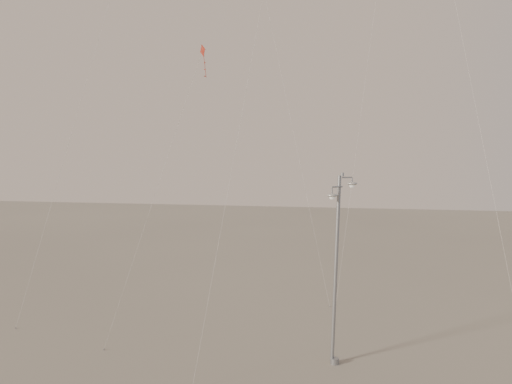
# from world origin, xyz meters

# --- Properties ---
(ground) EXTENTS (160.00, 160.00, 0.00)m
(ground) POSITION_xyz_m (0.00, 0.00, 0.00)
(ground) COLOR gray
(ground) RESTS_ON ground
(street_lamp) EXTENTS (1.45, 1.08, 9.60)m
(street_lamp) POSITION_xyz_m (2.61, 1.54, 5.12)
(street_lamp) COLOR gray
(street_lamp) RESTS_ON ground
(kite_1) EXTENTS (1.44, 14.56, 25.31)m
(kite_1) POSITION_xyz_m (-2.62, 8.44, 19.37)
(kite_1) COLOR #312D29
(kite_1) RESTS_ON ground
(kite_3) EXTENTS (5.50, 1.50, 16.16)m
(kite_3) POSITION_xyz_m (-5.76, 1.79, 11.73)
(kite_3) COLOR maroon
(kite_3) RESTS_ON ground
(kite_4) EXTENTS (2.66, 11.96, 24.10)m
(kite_4) POSITION_xyz_m (10.35, 13.69, 18.52)
(kite_4) COLOR #312D29
(kite_4) RESTS_ON ground
(kite_5) EXTENTS (7.32, 8.50, 29.03)m
(kite_5) POSITION_xyz_m (-3.65, 17.24, 21.75)
(kite_5) COLOR #983519
(kite_5) RESTS_ON ground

